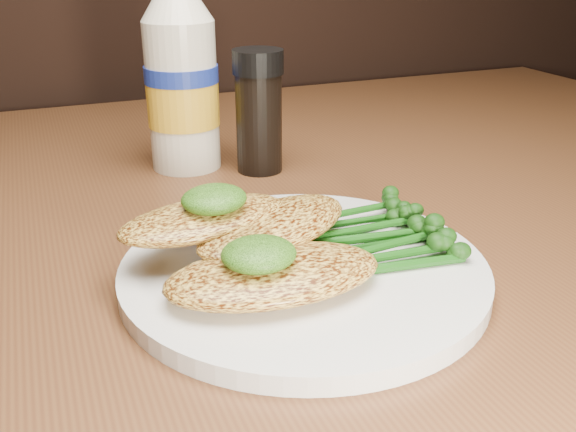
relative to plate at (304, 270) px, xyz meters
name	(u,v)px	position (x,y,z in m)	size (l,w,h in m)	color
plate	(304,270)	(0.00, 0.00, 0.00)	(0.24, 0.24, 0.01)	white
chicken_front	(274,275)	(-0.03, -0.03, 0.02)	(0.14, 0.07, 0.02)	gold
chicken_mid	(274,226)	(-0.01, 0.02, 0.03)	(0.13, 0.06, 0.02)	gold
chicken_back	(204,219)	(-0.06, 0.04, 0.03)	(0.12, 0.06, 0.02)	gold
pesto_front	(259,254)	(-0.04, -0.03, 0.03)	(0.05, 0.04, 0.02)	black
pesto_back	(214,199)	(-0.05, 0.03, 0.05)	(0.04, 0.04, 0.02)	black
broccolini_bundle	(367,233)	(0.05, 0.01, 0.02)	(0.12, 0.10, 0.02)	#144A10
mayo_bottle	(181,67)	(-0.02, 0.26, 0.09)	(0.07, 0.07, 0.20)	silver
pepper_grinder	(259,112)	(0.05, 0.22, 0.05)	(0.05, 0.05, 0.12)	black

